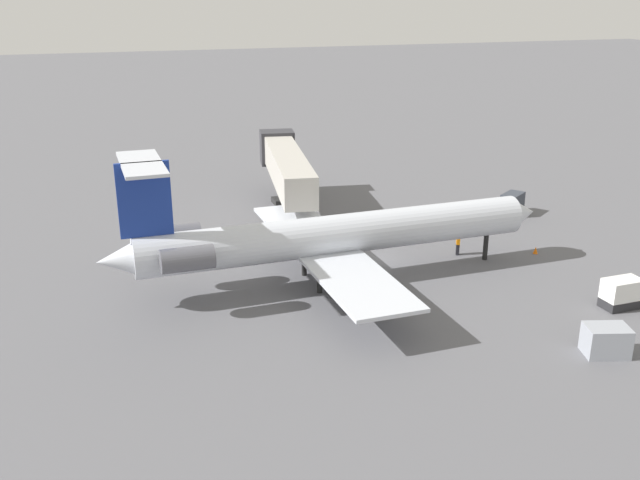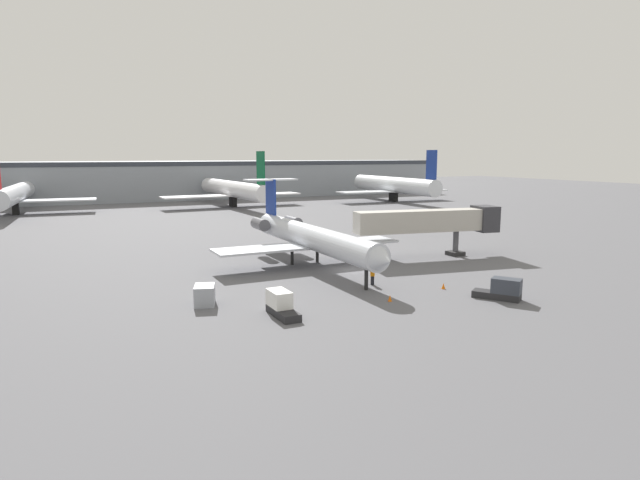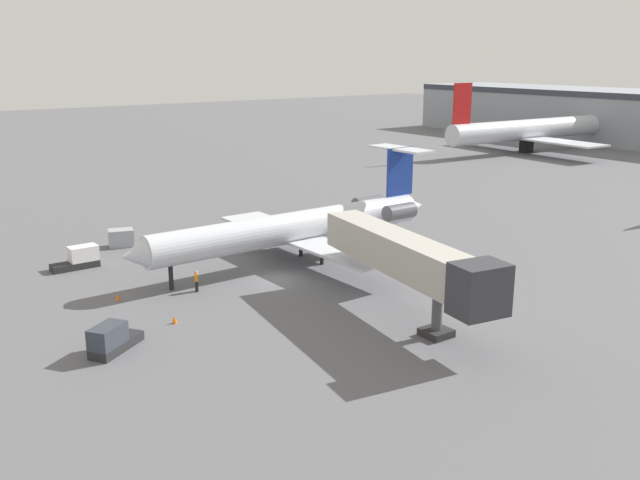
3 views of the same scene
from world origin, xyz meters
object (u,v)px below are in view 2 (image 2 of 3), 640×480
Objects in this scene: traffic_cone_near at (443,286)px; baggage_tug_trailing at (281,305)px; traffic_cone_mid at (390,298)px; jet_bridge at (436,221)px; baggage_tug_lead at (502,290)px; parked_airliner_west_end at (14,195)px; ground_crew_marshaller at (372,276)px; regional_jet at (309,236)px; parked_airliner_west_mid at (233,190)px; cargo_container_uld at (205,295)px; parked_airliner_centre at (394,185)px.

baggage_tug_trailing is at bearing -176.02° from traffic_cone_near.
jet_bridge is at bearing 42.65° from traffic_cone_mid.
baggage_tug_lead and baggage_tug_trailing have the same top height.
baggage_tug_lead is 104.35m from parked_airliner_west_end.
ground_crew_marshaller is 0.42× the size of baggage_tug_trailing.
traffic_cone_mid is at bearing -90.07° from regional_jet.
parked_airliner_west_mid reaches higher than ground_crew_marshaller.
traffic_cone_mid is at bearing -1.83° from baggage_tug_trailing.
regional_jet is at bearing 113.86° from baggage_tug_lead.
parked_airliner_west_mid is at bearing 86.45° from traffic_cone_near.
cargo_container_uld is 86.42m from parked_airliner_west_mid.
baggage_tug_trailing is at bearing -155.00° from ground_crew_marshaller.
ground_crew_marshaller reaches higher than traffic_cone_near.
baggage_tug_lead is 1.51× the size of cargo_container_uld.
traffic_cone_mid is 0.01× the size of parked_airliner_west_mid.
baggage_tug_lead is 9.84m from traffic_cone_mid.
jet_bridge is at bearing 55.27° from traffic_cone_near.
ground_crew_marshaller is at bearing -67.36° from parked_airliner_west_end.
traffic_cone_near is 7.07m from traffic_cone_mid.
baggage_tug_lead is 5.65m from traffic_cone_near.
ground_crew_marshaller is 0.04× the size of parked_airliner_west_end.
regional_jet reaches higher than traffic_cone_near.
cargo_container_uld is 105.22m from parked_airliner_centre.
regional_jet reaches higher than baggage_tug_lead.
baggage_tug_lead is 25.51m from cargo_container_uld.
traffic_cone_near is 0.01× the size of parked_airliner_west_end.
parked_airliner_west_mid reaches higher than baggage_tug_lead.
baggage_tug_lead reaches higher than traffic_cone_near.
parked_airliner_west_end is (-35.68, 85.57, 3.34)m from ground_crew_marshaller.
parked_airliner_west_end is at bearing 175.72° from parked_airliner_west_mid.
traffic_cone_near is at bearing -11.25° from cargo_container_uld.
traffic_cone_near is (6.89, -15.35, -3.11)m from regional_jet.
baggage_tug_lead is at bearing -65.61° from parked_airliner_west_end.
parked_airliner_west_end is (-24.06, 90.98, 3.35)m from baggage_tug_trailing.
cargo_container_uld is at bearing 168.75° from traffic_cone_near.
baggage_tug_trailing is 1.49× the size of cargo_container_uld.
traffic_cone_near is (5.19, -4.25, -0.58)m from ground_crew_marshaller.
regional_jet is at bearing -99.79° from parked_airliner_west_mid.
regional_jet is 0.83× the size of parked_airliner_centre.
parked_airliner_west_mid is at bearing 82.68° from ground_crew_marshaller.
regional_jet is 17.11m from traffic_cone_near.
parked_airliner_centre reaches higher than parked_airliner_west_end.
jet_bridge is (16.24, -1.86, 1.03)m from regional_jet.
parked_airliner_centre is (48.86, 82.43, 4.13)m from traffic_cone_near.
regional_jet is 19.44m from baggage_tug_trailing.
parked_airliner_centre reaches higher than cargo_container_uld.
parked_airliner_west_mid is (5.36, 86.35, 3.93)m from traffic_cone_near.
regional_jet is at bearing -129.73° from parked_airliner_centre.
parked_airliner_west_end is 46.36m from parked_airliner_west_mid.
parked_airliner_west_mid is at bearing 93.14° from jet_bridge.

